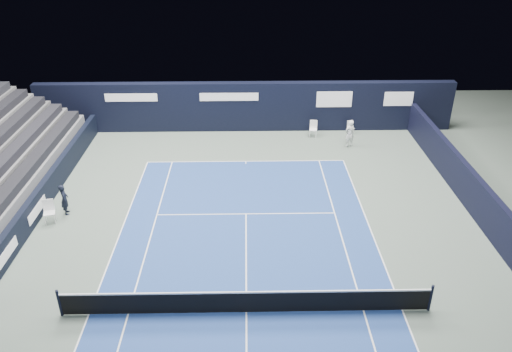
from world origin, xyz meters
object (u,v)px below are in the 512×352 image
(tennis_net, at_px, (246,301))
(folding_chair_back_b, at_px, (350,126))
(folding_chair_back_a, at_px, (313,126))
(line_judge_chair, at_px, (49,210))
(tennis_player, at_px, (350,133))

(tennis_net, bearing_deg, folding_chair_back_b, 67.39)
(folding_chair_back_a, relative_size, line_judge_chair, 0.93)
(line_judge_chair, relative_size, tennis_net, 0.08)
(folding_chair_back_b, xyz_separation_m, tennis_net, (-6.56, -15.76, 0.03))
(line_judge_chair, bearing_deg, tennis_player, 13.02)
(line_judge_chair, distance_m, tennis_net, 10.63)
(tennis_player, bearing_deg, line_judge_chair, -152.28)
(folding_chair_back_a, bearing_deg, folding_chair_back_b, 18.48)
(tennis_net, xyz_separation_m, tennis_player, (6.13, 13.81, 0.31))
(folding_chair_back_a, xyz_separation_m, line_judge_chair, (-12.99, -9.44, -0.06))
(folding_chair_back_b, relative_size, line_judge_chair, 0.77)
(line_judge_chair, bearing_deg, folding_chair_back_a, 21.30)
(folding_chair_back_a, xyz_separation_m, tennis_net, (-4.19, -15.40, -0.17))
(folding_chair_back_b, distance_m, tennis_player, 2.03)
(line_judge_chair, xyz_separation_m, tennis_player, (14.93, 7.85, 0.20))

